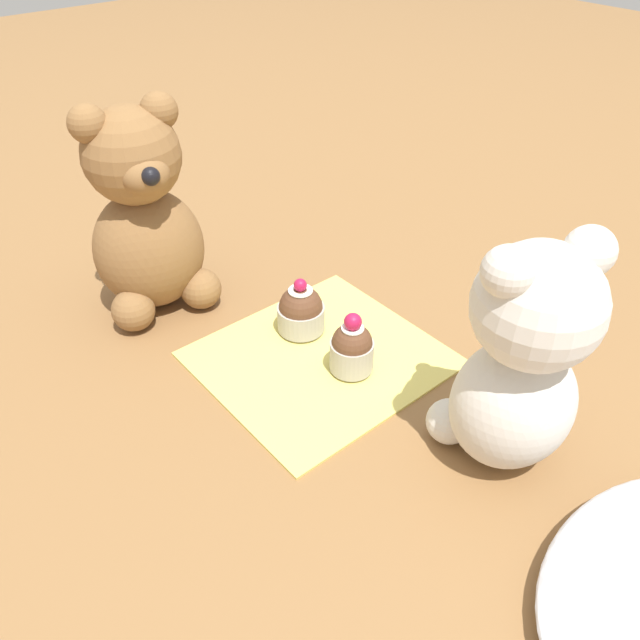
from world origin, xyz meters
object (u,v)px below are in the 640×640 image
Objects in this scene: teddy_bear_tan at (145,219)px; cupcake_near_cream_bear at (352,348)px; teddy_bear_cream at (521,359)px; cupcake_near_tan_bear at (301,311)px.

cupcake_near_cream_bear is (-0.10, 0.25, -0.08)m from teddy_bear_tan.
teddy_bear_cream is 3.42× the size of cupcake_near_tan_bear.
teddy_bear_tan is 0.21m from cupcake_near_tan_bear.
teddy_bear_cream is at bearing 100.81° from cupcake_near_cream_bear.
cupcake_near_tan_bear is at bearing -50.47° from teddy_bear_tan.
cupcake_near_cream_bear is at bearing -61.73° from teddy_bear_cream.
teddy_bear_cream is 3.25× the size of cupcake_near_cream_bear.
cupcake_near_cream_bear is 0.09m from cupcake_near_tan_bear.
cupcake_near_tan_bear is at bearing -91.03° from cupcake_near_cream_bear.
teddy_bear_tan is (0.13, -0.43, 0.00)m from teddy_bear_cream.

